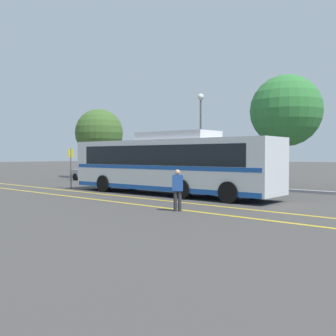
# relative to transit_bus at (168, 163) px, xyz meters

# --- Properties ---
(ground_plane) EXTENTS (220.00, 220.00, 0.00)m
(ground_plane) POSITION_rel_transit_bus_xyz_m (-0.30, 0.38, -1.73)
(ground_plane) COLOR #423F3D
(lane_strip_0) EXTENTS (32.76, 0.20, 0.01)m
(lane_strip_0) POSITION_rel_transit_bus_xyz_m (-0.02, -2.20, -1.73)
(lane_strip_0) COLOR gold
(lane_strip_0) RESTS_ON ground_plane
(lane_strip_1) EXTENTS (32.76, 0.20, 0.01)m
(lane_strip_1) POSITION_rel_transit_bus_xyz_m (-0.02, -4.11, -1.73)
(lane_strip_1) COLOR gold
(lane_strip_1) RESTS_ON ground_plane
(curb_strip) EXTENTS (40.76, 0.36, 0.15)m
(curb_strip) POSITION_rel_transit_bus_xyz_m (-0.02, 6.31, -1.66)
(curb_strip) COLOR #99999E
(curb_strip) RESTS_ON ground_plane
(transit_bus) EXTENTS (13.15, 3.00, 3.43)m
(transit_bus) POSITION_rel_transit_bus_xyz_m (0.00, 0.00, 0.00)
(transit_bus) COLOR silver
(transit_bus) RESTS_ON ground_plane
(parked_car_0) EXTENTS (4.20, 1.98, 1.47)m
(parked_car_0) POSITION_rel_transit_bus_xyz_m (-12.99, 4.76, -0.99)
(parked_car_0) COLOR #9E9EA3
(parked_car_0) RESTS_ON ground_plane
(parked_car_1) EXTENTS (4.20, 2.08, 1.33)m
(parked_car_1) POSITION_rel_transit_bus_xyz_m (-6.34, 4.75, -1.05)
(parked_car_1) COLOR #9E9EA3
(parked_car_1) RESTS_ON ground_plane
(parked_car_2) EXTENTS (4.76, 2.25, 1.23)m
(parked_car_2) POSITION_rel_transit_bus_xyz_m (-0.78, 4.67, -1.08)
(parked_car_2) COLOR #9E9EA3
(parked_car_2) RESTS_ON ground_plane
(pedestrian_0) EXTENTS (0.46, 0.44, 1.63)m
(pedestrian_0) POSITION_rel_transit_bus_xyz_m (4.50, -4.48, -0.81)
(pedestrian_0) COLOR #2D2D33
(pedestrian_0) RESTS_ON ground_plane
(bus_stop_sign) EXTENTS (0.07, 0.40, 2.64)m
(bus_stop_sign) POSITION_rel_transit_bus_xyz_m (-7.61, -1.12, -0.08)
(bus_stop_sign) COLOR #59595E
(bus_stop_sign) RESTS_ON ground_plane
(street_lamp) EXTENTS (0.46, 0.46, 6.66)m
(street_lamp) POSITION_rel_transit_bus_xyz_m (-2.99, 6.88, 2.85)
(street_lamp) COLOR #59595E
(street_lamp) RESTS_ON ground_plane
(tree_0) EXTENTS (4.64, 4.64, 6.68)m
(tree_0) POSITION_rel_transit_bus_xyz_m (-16.25, 8.02, 2.62)
(tree_0) COLOR #513823
(tree_0) RESTS_ON ground_plane
(tree_1) EXTENTS (4.84, 4.84, 7.62)m
(tree_1) POSITION_rel_transit_bus_xyz_m (2.51, 9.17, 3.47)
(tree_1) COLOR #513823
(tree_1) RESTS_ON ground_plane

